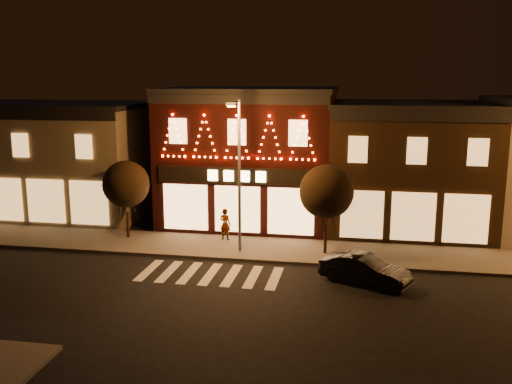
# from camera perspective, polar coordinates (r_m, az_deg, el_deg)

# --- Properties ---
(ground) EXTENTS (120.00, 120.00, 0.00)m
(ground) POSITION_cam_1_polar(r_m,az_deg,el_deg) (22.95, -7.21, -11.56)
(ground) COLOR black
(ground) RESTS_ON ground
(sidewalk_far) EXTENTS (44.00, 4.00, 0.15)m
(sidewalk_far) POSITION_cam_1_polar(r_m,az_deg,el_deg) (29.81, 1.12, -5.79)
(sidewalk_far) COLOR #47423D
(sidewalk_far) RESTS_ON ground
(building_left) EXTENTS (12.20, 8.28, 7.30)m
(building_left) POSITION_cam_1_polar(r_m,az_deg,el_deg) (39.63, -19.34, 3.24)
(building_left) COLOR #70674F
(building_left) RESTS_ON ground
(building_pulp) EXTENTS (10.20, 8.34, 8.30)m
(building_pulp) POSITION_cam_1_polar(r_m,az_deg,el_deg) (35.01, -0.52, 3.70)
(building_pulp) COLOR black
(building_pulp) RESTS_ON ground
(building_right_a) EXTENTS (9.20, 8.28, 7.50)m
(building_right_a) POSITION_cam_1_polar(r_m,az_deg,el_deg) (34.60, 15.14, 2.52)
(building_right_a) COLOR #322011
(building_right_a) RESTS_ON ground
(streetlamp_mid) EXTENTS (0.49, 1.76, 7.71)m
(streetlamp_mid) POSITION_cam_1_polar(r_m,az_deg,el_deg) (28.08, -1.80, 2.77)
(streetlamp_mid) COLOR #59595E
(streetlamp_mid) RESTS_ON sidewalk_far
(tree_left) EXTENTS (2.57, 2.57, 4.30)m
(tree_left) POSITION_cam_1_polar(r_m,az_deg,el_deg) (31.88, -12.95, 0.78)
(tree_left) COLOR black
(tree_left) RESTS_ON sidewalk_far
(tree_right) EXTENTS (2.72, 2.72, 4.54)m
(tree_right) POSITION_cam_1_polar(r_m,az_deg,el_deg) (28.40, 7.11, 0.02)
(tree_right) COLOR black
(tree_right) RESTS_ON sidewalk_far
(dark_sedan) EXTENTS (4.15, 2.87, 1.30)m
(dark_sedan) POSITION_cam_1_polar(r_m,az_deg,el_deg) (25.51, 10.91, -7.71)
(dark_sedan) COLOR black
(dark_sedan) RESTS_ON ground
(pedestrian) EXTENTS (0.72, 0.56, 1.75)m
(pedestrian) POSITION_cam_1_polar(r_m,az_deg,el_deg) (31.09, -3.12, -3.25)
(pedestrian) COLOR gray
(pedestrian) RESTS_ON sidewalk_far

